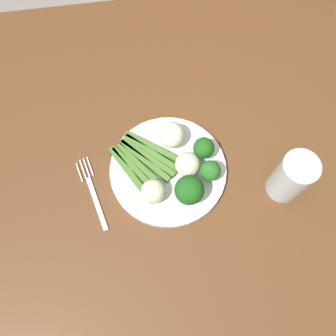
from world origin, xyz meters
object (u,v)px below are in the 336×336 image
plate (168,170)px  broccoli_right (210,171)px  broccoli_front (189,190)px  water_glass (291,177)px  asparagus_bundle (143,161)px  fork (93,192)px  dining_table (164,178)px  cauliflower_mid (187,164)px  cauliflower_near_center (172,135)px  broccoli_back (204,148)px  cauliflower_back_right (153,191)px

plate → broccoli_right: (0.08, -0.03, 0.04)m
broccoli_front → water_glass: 0.20m
asparagus_bundle → fork: asparagus_bundle is taller
dining_table → cauliflower_mid: (0.05, -0.03, 0.15)m
plate → broccoli_front: broccoli_front is taller
dining_table → broccoli_right: bearing=-29.9°
cauliflower_near_center → water_glass: bearing=-31.7°
plate → cauliflower_near_center: size_ratio=4.42×
broccoli_back → water_glass: bearing=-30.6°
dining_table → plate: size_ratio=4.62×
cauliflower_mid → broccoli_right: bearing=-27.3°
broccoli_front → cauliflower_near_center: bearing=96.7°
broccoli_right → fork: (-0.24, 0.00, -0.04)m
cauliflower_near_center → water_glass: 0.25m
cauliflower_near_center → plate: bearing=-104.7°
cauliflower_back_right → broccoli_back: bearing=33.2°
broccoli_back → broccoli_right: broccoli_back is taller
cauliflower_back_right → water_glass: 0.27m
broccoli_front → water_glass: (0.20, -0.00, 0.01)m
broccoli_back → broccoli_front: broccoli_front is taller
broccoli_back → cauliflower_back_right: bearing=-146.8°
broccoli_right → cauliflower_near_center: 0.11m
cauliflower_near_center → fork: size_ratio=0.34×
broccoli_right → cauliflower_near_center: size_ratio=0.93×
cauliflower_back_right → broccoli_right: bearing=12.0°
broccoli_back → asparagus_bundle: bearing=-179.8°
plate → dining_table: bearing=105.0°
asparagus_bundle → broccoli_right: 0.14m
asparagus_bundle → broccoli_front: broccoli_front is taller
cauliflower_mid → asparagus_bundle: bearing=162.9°
cauliflower_mid → cauliflower_back_right: size_ratio=1.03×
broccoli_right → cauliflower_near_center: cauliflower_near_center is taller
broccoli_front → cauliflower_back_right: size_ratio=1.44×
broccoli_right → cauliflower_mid: same height
plate → fork: size_ratio=1.48×
dining_table → broccoli_back: bearing=-0.6°
broccoli_front → broccoli_right: bearing=37.2°
cauliflower_back_right → water_glass: (0.27, -0.02, 0.02)m
asparagus_bundle → broccoli_right: broccoli_right is taller
broccoli_back → broccoli_right: 0.05m
asparagus_bundle → broccoli_back: bearing=48.4°
water_glass → asparagus_bundle: bearing=162.1°
broccoli_right → broccoli_front: 0.06m
broccoli_back → cauliflower_mid: (-0.04, -0.03, -0.01)m
fork → water_glass: water_glass is taller
plate → cauliflower_mid: (0.04, -0.01, 0.03)m
cauliflower_mid → fork: cauliflower_mid is taller
dining_table → asparagus_bundle: bearing=-178.1°
fork → plate: bearing=-95.4°
fork → water_glass: size_ratio=1.35×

